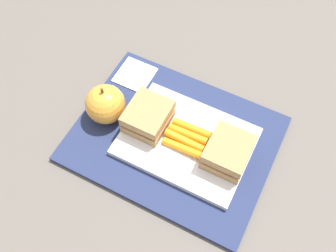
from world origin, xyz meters
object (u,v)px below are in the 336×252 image
at_px(carrot_sticks_bundle, 187,138).
at_px(apple, 105,104).
at_px(paper_napkin, 135,75).
at_px(sandwich_half_right, 148,117).
at_px(food_tray, 186,141).
at_px(sandwich_half_left, 228,152).

relative_size(carrot_sticks_bundle, apple, 0.93).
bearing_deg(apple, paper_napkin, -89.42).
height_order(sandwich_half_right, carrot_sticks_bundle, sandwich_half_right).
relative_size(sandwich_half_right, paper_napkin, 1.14).
height_order(food_tray, paper_napkin, food_tray).
distance_m(apple, paper_napkin, 0.11).
bearing_deg(sandwich_half_left, sandwich_half_right, 0.00).
relative_size(carrot_sticks_bundle, paper_napkin, 1.13).
bearing_deg(carrot_sticks_bundle, paper_napkin, -29.89).
bearing_deg(paper_napkin, apple, 90.58).
xyz_separation_m(sandwich_half_left, carrot_sticks_bundle, (0.08, -0.00, -0.01)).
height_order(sandwich_half_left, sandwich_half_right, same).
relative_size(sandwich_half_right, carrot_sticks_bundle, 1.01).
bearing_deg(carrot_sticks_bundle, apple, 5.09).
height_order(sandwich_half_left, apple, apple).
distance_m(carrot_sticks_bundle, apple, 0.16).
bearing_deg(carrot_sticks_bundle, sandwich_half_left, 179.68).
height_order(carrot_sticks_bundle, paper_napkin, carrot_sticks_bundle).
xyz_separation_m(sandwich_half_right, apple, (0.08, 0.01, 0.00)).
distance_m(food_tray, sandwich_half_left, 0.08).
relative_size(apple, paper_napkin, 1.21).
xyz_separation_m(sandwich_half_left, apple, (0.24, 0.01, 0.00)).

